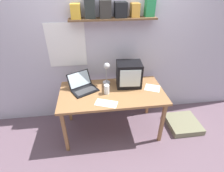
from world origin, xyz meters
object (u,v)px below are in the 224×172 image
Objects in this scene: laptop at (83,86)px; loose_paper_near_laptop at (152,88)px; juice_glass at (107,90)px; floor_cushion at (183,124)px; corner_desk at (112,96)px; crt_monitor at (129,74)px; loose_paper_near_monitor at (106,103)px; desk_lamp at (107,70)px.

laptop is 1.03m from loose_paper_near_laptop.
juice_glass is 1.48m from floor_cushion.
crt_monitor is (0.27, 0.16, 0.25)m from corner_desk.
loose_paper_near_monitor is 1.17× the size of loose_paper_near_laptop.
corner_desk is 0.15m from juice_glass.
laptop is 1.68× the size of loose_paper_near_laptop.
corner_desk is 3.24× the size of laptop.
desk_lamp is 0.54m from loose_paper_near_monitor.
loose_paper_near_laptop reaches higher than floor_cushion.
loose_paper_near_monitor reaches higher than floor_cushion.
laptop is 0.37m from juice_glass.
crt_monitor is 1.37× the size of loose_paper_near_laptop.
loose_paper_near_monitor is (-0.11, -0.26, 0.07)m from corner_desk.
desk_lamp reaches higher than juice_glass.
crt_monitor is 0.41m from loose_paper_near_laptop.
crt_monitor reaches higher than floor_cushion.
loose_paper_near_monitor is at bearing -158.56° from loose_paper_near_laptop.
loose_paper_near_laptop is at bearing -34.10° from laptop.
laptop reaches higher than corner_desk.
corner_desk is 11.00× the size of juice_glass.
laptop is 1.79m from floor_cushion.
loose_paper_near_monitor is at bearing -101.56° from desk_lamp.
floor_cushion is (0.58, -0.11, -0.69)m from loose_paper_near_laptop.
loose_paper_near_laptop is at bearing 2.27° from corner_desk.
juice_glass is (0.34, -0.16, 0.00)m from laptop.
corner_desk is 1.35m from floor_cushion.
laptop is 0.42m from desk_lamp.
floor_cushion is (1.24, -0.31, -0.94)m from desk_lamp.
corner_desk is at bearing -177.73° from loose_paper_near_laptop.
laptop is 0.92× the size of floor_cushion.
loose_paper_near_laptop is (0.34, -0.13, -0.18)m from crt_monitor.
desk_lamp is 2.65× the size of juice_glass.
crt_monitor is 0.41m from juice_glass.
desk_lamp reaches higher than laptop.
crt_monitor is 0.75× the size of floor_cushion.
juice_glass is at bearing 177.44° from floor_cushion.
corner_desk is at bearing -81.98° from desk_lamp.
juice_glass is at bearing -175.81° from loose_paper_near_laptop.
juice_glass is at bearing -53.14° from laptop.
juice_glass is at bearing 82.24° from loose_paper_near_monitor.
laptop is at bearing 162.48° from corner_desk.
crt_monitor is at bearing 27.77° from juice_glass.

